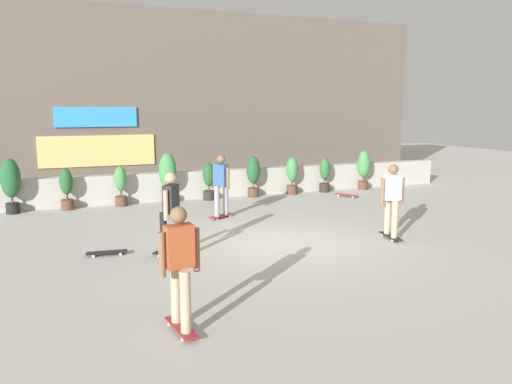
% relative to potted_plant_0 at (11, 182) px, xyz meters
% --- Properties ---
extents(ground_plane, '(48.00, 48.00, 0.00)m').
position_rel_potted_plant_0_xyz_m(ground_plane, '(5.72, -5.55, -0.91)').
color(ground_plane, '#B2AFA8').
extents(planter_wall, '(18.00, 0.40, 0.90)m').
position_rel_potted_plant_0_xyz_m(planter_wall, '(5.72, 0.45, -0.46)').
color(planter_wall, '#B2ADA3').
rests_on(planter_wall, ground).
extents(building_backdrop, '(20.00, 2.08, 6.50)m').
position_rel_potted_plant_0_xyz_m(building_backdrop, '(5.72, 4.45, 2.34)').
color(building_backdrop, '#60564C').
rests_on(building_backdrop, ground).
extents(potted_plant_0, '(0.54, 0.54, 1.55)m').
position_rel_potted_plant_0_xyz_m(potted_plant_0, '(0.00, 0.00, 0.00)').
color(potted_plant_0, black).
rests_on(potted_plant_0, ground).
extents(potted_plant_1, '(0.37, 0.37, 1.21)m').
position_rel_potted_plant_0_xyz_m(potted_plant_1, '(1.44, 0.00, -0.27)').
color(potted_plant_1, brown).
rests_on(potted_plant_1, ground).
extents(potted_plant_2, '(0.37, 0.37, 1.21)m').
position_rel_potted_plant_0_xyz_m(potted_plant_2, '(2.95, 0.00, -0.26)').
color(potted_plant_2, brown).
rests_on(potted_plant_2, ground).
extents(potted_plant_3, '(0.54, 0.54, 1.56)m').
position_rel_potted_plant_0_xyz_m(potted_plant_3, '(4.38, 0.00, 0.00)').
color(potted_plant_3, black).
rests_on(potted_plant_3, ground).
extents(potted_plant_4, '(0.37, 0.37, 1.20)m').
position_rel_potted_plant_0_xyz_m(potted_plant_4, '(5.69, 0.00, -0.27)').
color(potted_plant_4, '#2D2823').
rests_on(potted_plant_4, ground).
extents(potted_plant_5, '(0.44, 0.44, 1.36)m').
position_rel_potted_plant_0_xyz_m(potted_plant_5, '(7.21, 0.00, -0.14)').
color(potted_plant_5, brown).
rests_on(potted_plant_5, ground).
extents(potted_plant_6, '(0.40, 0.40, 1.27)m').
position_rel_potted_plant_0_xyz_m(potted_plant_6, '(8.63, 0.00, -0.21)').
color(potted_plant_6, brown).
rests_on(potted_plant_6, ground).
extents(potted_plant_7, '(0.36, 0.36, 1.19)m').
position_rel_potted_plant_0_xyz_m(potted_plant_7, '(9.89, 0.00, -0.28)').
color(potted_plant_7, '#2D2823').
rests_on(potted_plant_7, ground).
extents(potted_plant_8, '(0.47, 0.47, 1.41)m').
position_rel_potted_plant_0_xyz_m(potted_plant_8, '(11.48, 0.00, -0.10)').
color(potted_plant_8, brown).
rests_on(potted_plant_8, ground).
extents(skater_by_wall_right, '(0.76, 0.64, 1.70)m').
position_rel_potted_plant_0_xyz_m(skater_by_wall_right, '(3.29, -5.71, 0.03)').
color(skater_by_wall_right, black).
rests_on(skater_by_wall_right, ground).
extents(skater_far_left, '(0.56, 0.82, 1.70)m').
position_rel_potted_plant_0_xyz_m(skater_far_left, '(2.70, -9.05, 0.03)').
color(skater_far_left, maroon).
rests_on(skater_far_left, ground).
extents(skater_by_wall_left, '(0.55, 0.82, 1.70)m').
position_rel_potted_plant_0_xyz_m(skater_by_wall_left, '(8.18, -6.11, 0.03)').
color(skater_by_wall_left, black).
rests_on(skater_by_wall_left, ground).
extents(skater_foreground, '(0.79, 0.59, 1.70)m').
position_rel_potted_plant_0_xyz_m(skater_foreground, '(5.27, -2.68, 0.03)').
color(skater_foreground, maroon).
rests_on(skater_foreground, ground).
extents(skateboard_near_camera, '(0.57, 0.79, 0.08)m').
position_rel_potted_plant_0_xyz_m(skateboard_near_camera, '(10.10, -1.14, -0.85)').
color(skateboard_near_camera, maroon).
rests_on(skateboard_near_camera, ground).
extents(skateboard_aside, '(0.81, 0.27, 0.08)m').
position_rel_potted_plant_0_xyz_m(skateboard_aside, '(2.09, -5.10, -0.85)').
color(skateboard_aside, black).
rests_on(skateboard_aside, ground).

